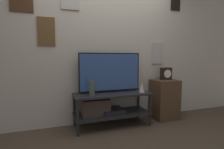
{
  "coord_description": "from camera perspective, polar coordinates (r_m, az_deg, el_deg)",
  "views": [
    {
      "loc": [
        -0.95,
        -2.43,
        1.15
      ],
      "look_at": [
        -0.0,
        0.28,
        0.88
      ],
      "focal_mm": 28.0,
      "sensor_mm": 36.0,
      "label": 1
    }
  ],
  "objects": [
    {
      "name": "media_console",
      "position": [
        2.95,
        -1.99,
        -10.22
      ],
      "size": [
        1.27,
        0.47,
        0.56
      ],
      "color": "#232326",
      "rests_on": "ground_plane"
    },
    {
      "name": "vase_slim_bronze",
      "position": [
        3.04,
        9.68,
        -4.24
      ],
      "size": [
        0.1,
        0.1,
        0.16
      ],
      "color": "beige",
      "rests_on": "media_console"
    },
    {
      "name": "television",
      "position": [
        2.98,
        -0.67,
        0.78
      ],
      "size": [
        1.07,
        0.05,
        0.67
      ],
      "color": "black",
      "rests_on": "media_console"
    },
    {
      "name": "side_table",
      "position": [
        3.49,
        16.7,
        -7.71
      ],
      "size": [
        0.45,
        0.4,
        0.74
      ],
      "color": "#513823",
      "rests_on": "ground_plane"
    },
    {
      "name": "vase_tall_ceramic",
      "position": [
        2.72,
        -6.59,
        -4.58
      ],
      "size": [
        0.09,
        0.09,
        0.23
      ],
      "color": "#4C5647",
      "rests_on": "media_console"
    },
    {
      "name": "ground_plane",
      "position": [
        2.86,
        1.97,
        -18.32
      ],
      "size": [
        12.0,
        12.0,
        0.0
      ],
      "primitive_type": "plane",
      "color": "#4C3D2D"
    },
    {
      "name": "mantel_clock",
      "position": [
        3.47,
        17.2,
        0.28
      ],
      "size": [
        0.2,
        0.11,
        0.23
      ],
      "color": "black",
      "rests_on": "side_table"
    },
    {
      "name": "wall_back",
      "position": [
        3.15,
        -1.75,
        9.19
      ],
      "size": [
        6.4,
        0.08,
        2.7
      ],
      "color": "beige",
      "rests_on": "ground_plane"
    }
  ]
}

